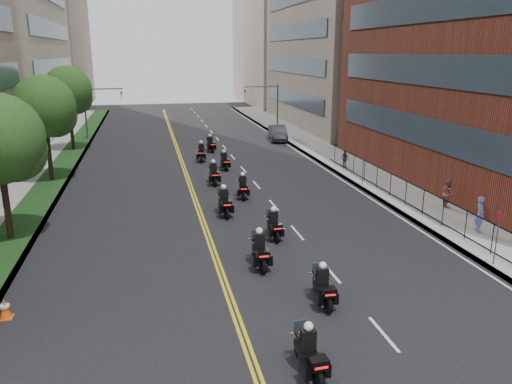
% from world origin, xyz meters
% --- Properties ---
extents(ground, '(160.00, 160.00, 0.00)m').
position_xyz_m(ground, '(0.00, 0.00, 0.00)').
color(ground, black).
rests_on(ground, ground).
extents(sidewalk_right, '(4.00, 90.00, 0.15)m').
position_xyz_m(sidewalk_right, '(12.00, 25.00, 0.07)').
color(sidewalk_right, gray).
rests_on(sidewalk_right, ground).
extents(sidewalk_left, '(4.00, 90.00, 0.15)m').
position_xyz_m(sidewalk_left, '(-12.00, 25.00, 0.07)').
color(sidewalk_left, gray).
rests_on(sidewalk_left, ground).
extents(grass_strip, '(2.00, 90.00, 0.04)m').
position_xyz_m(grass_strip, '(-11.20, 25.00, 0.17)').
color(grass_strip, black).
rests_on(grass_strip, sidewalk_left).
extents(building_right_tan, '(15.11, 28.00, 30.00)m').
position_xyz_m(building_right_tan, '(21.48, 48.00, 15.00)').
color(building_right_tan, '#7E6B5C').
rests_on(building_right_tan, ground).
extents(building_right_far, '(15.00, 28.00, 26.00)m').
position_xyz_m(building_right_far, '(21.50, 78.00, 13.00)').
color(building_right_far, '#AB9F8A').
rests_on(building_right_far, ground).
extents(building_left_far, '(16.00, 28.00, 26.00)m').
position_xyz_m(building_left_far, '(-22.00, 78.00, 13.00)').
color(building_left_far, '#7E6B5C').
rests_on(building_left_far, ground).
extents(iron_fence, '(0.05, 28.00, 1.50)m').
position_xyz_m(iron_fence, '(11.00, 12.00, 0.90)').
color(iron_fence, black).
rests_on(iron_fence, sidewalk_right).
extents(street_trees, '(4.40, 38.40, 7.98)m').
position_xyz_m(street_trees, '(-11.05, 18.61, 5.13)').
color(street_trees, black).
rests_on(street_trees, ground).
extents(traffic_signal_right, '(4.09, 0.20, 5.60)m').
position_xyz_m(traffic_signal_right, '(9.54, 42.00, 3.70)').
color(traffic_signal_right, '#3F3F44').
rests_on(traffic_signal_right, ground).
extents(traffic_signal_left, '(4.09, 0.20, 5.60)m').
position_xyz_m(traffic_signal_left, '(-9.54, 42.00, 3.70)').
color(traffic_signal_left, '#3F3F44').
rests_on(traffic_signal_left, ground).
extents(motorcycle_0, '(0.54, 2.23, 1.64)m').
position_xyz_m(motorcycle_0, '(0.06, -1.52, 0.65)').
color(motorcycle_0, black).
rests_on(motorcycle_0, ground).
extents(motorcycle_1, '(0.55, 2.23, 1.64)m').
position_xyz_m(motorcycle_1, '(1.90, 2.45, 0.65)').
color(motorcycle_1, black).
rests_on(motorcycle_1, ground).
extents(motorcycle_2, '(0.56, 2.40, 1.77)m').
position_xyz_m(motorcycle_2, '(0.34, 6.25, 0.70)').
color(motorcycle_2, black).
rests_on(motorcycle_2, ground).
extents(motorcycle_3, '(0.51, 2.21, 1.63)m').
position_xyz_m(motorcycle_3, '(1.80, 9.53, 0.64)').
color(motorcycle_3, black).
rests_on(motorcycle_3, ground).
extents(motorcycle_4, '(0.57, 2.45, 1.81)m').
position_xyz_m(motorcycle_4, '(-0.08, 13.75, 0.72)').
color(motorcycle_4, black).
rests_on(motorcycle_4, ground).
extents(motorcycle_5, '(0.67, 2.28, 1.68)m').
position_xyz_m(motorcycle_5, '(1.65, 17.03, 0.66)').
color(motorcycle_5, black).
rests_on(motorcycle_5, ground).
extents(motorcycle_6, '(0.55, 2.39, 1.77)m').
position_xyz_m(motorcycle_6, '(0.26, 20.89, 0.70)').
color(motorcycle_6, black).
rests_on(motorcycle_6, ground).
extents(motorcycle_7, '(0.52, 2.18, 1.61)m').
position_xyz_m(motorcycle_7, '(1.72, 25.26, 0.63)').
color(motorcycle_7, black).
rests_on(motorcycle_7, ground).
extents(motorcycle_8, '(0.73, 2.39, 1.77)m').
position_xyz_m(motorcycle_8, '(0.26, 28.93, 0.70)').
color(motorcycle_8, black).
rests_on(motorcycle_8, ground).
extents(motorcycle_9, '(0.64, 2.27, 1.68)m').
position_xyz_m(motorcycle_9, '(1.57, 32.87, 0.66)').
color(motorcycle_9, black).
rests_on(motorcycle_9, ground).
extents(parked_sedan, '(2.34, 4.98, 1.58)m').
position_xyz_m(parked_sedan, '(9.40, 37.63, 0.79)').
color(parked_sedan, black).
rests_on(parked_sedan, ground).
extents(pedestrian_a, '(0.65, 0.80, 1.91)m').
position_xyz_m(pedestrian_a, '(12.31, 7.75, 1.11)').
color(pedestrian_a, '#525D96').
rests_on(pedestrian_a, sidewalk_right).
extents(pedestrian_b, '(0.76, 0.92, 1.69)m').
position_xyz_m(pedestrian_b, '(13.19, 11.98, 1.00)').
color(pedestrian_b, '#8F4E50').
rests_on(pedestrian_b, sidewalk_right).
extents(pedestrian_c, '(0.61, 0.92, 1.46)m').
position_xyz_m(pedestrian_c, '(11.20, 23.22, 0.88)').
color(pedestrian_c, '#47474F').
rests_on(pedestrian_c, sidewalk_right).
extents(traffic_cone, '(0.44, 0.44, 0.74)m').
position_xyz_m(traffic_cone, '(-9.50, 3.85, 0.36)').
color(traffic_cone, '#FF550D').
rests_on(traffic_cone, ground).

